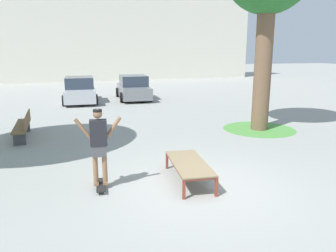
% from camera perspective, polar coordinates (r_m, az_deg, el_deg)
% --- Properties ---
extents(ground_plane, '(120.00, 120.00, 0.00)m').
position_cam_1_polar(ground_plane, '(7.55, 5.45, -10.44)').
color(ground_plane, '#999993').
extents(building_facade, '(36.98, 4.00, 12.40)m').
position_cam_1_polar(building_facade, '(35.65, -15.71, 17.64)').
color(building_facade, silver).
rests_on(building_facade, ground).
extents(skate_box, '(1.02, 1.99, 0.46)m').
position_cam_1_polar(skate_box, '(7.69, 3.69, -6.63)').
color(skate_box, brown).
rests_on(skate_box, ground).
extents(skateboard, '(0.30, 0.82, 0.09)m').
position_cam_1_polar(skateboard, '(7.55, -11.54, -10.00)').
color(skateboard, black).
rests_on(skateboard, ground).
extents(skater, '(1.00, 0.32, 1.69)m').
position_cam_1_polar(skater, '(7.23, -11.89, -2.71)').
color(skater, '#8E6647').
rests_on(skater, skateboard).
extents(grass_patch_near_right, '(2.77, 2.77, 0.01)m').
position_cam_1_polar(grass_patch_near_right, '(13.31, 15.48, -0.50)').
color(grass_patch_near_right, '#519342').
rests_on(grass_patch_near_right, ground).
extents(car_silver, '(2.16, 4.32, 1.50)m').
position_cam_1_polar(car_silver, '(20.21, -15.05, 5.96)').
color(car_silver, '#B7BABF').
rests_on(car_silver, ground).
extents(car_grey, '(2.21, 4.34, 1.50)m').
position_cam_1_polar(car_grey, '(20.87, -6.03, 6.54)').
color(car_grey, slate).
rests_on(car_grey, ground).
extents(park_bench, '(0.46, 2.40, 0.83)m').
position_cam_1_polar(park_bench, '(12.52, -23.79, 0.12)').
color(park_bench, brown).
rests_on(park_bench, ground).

